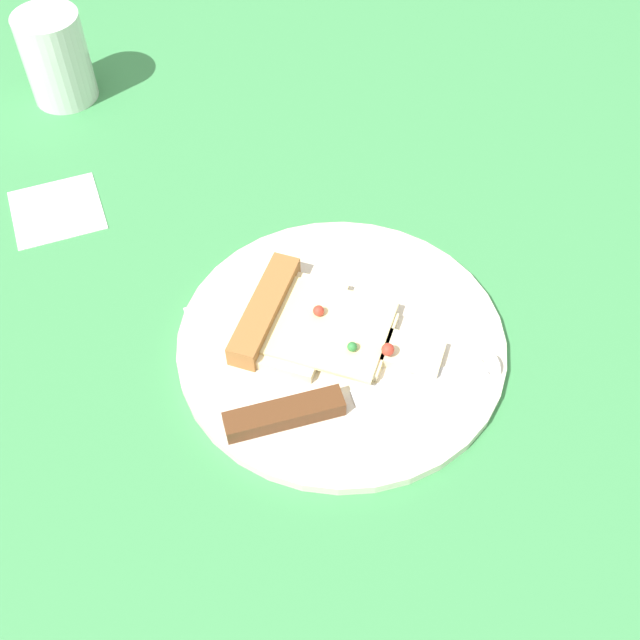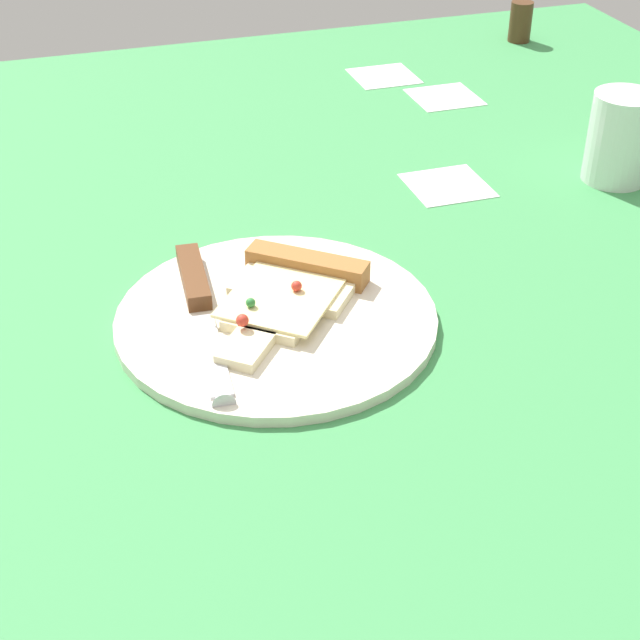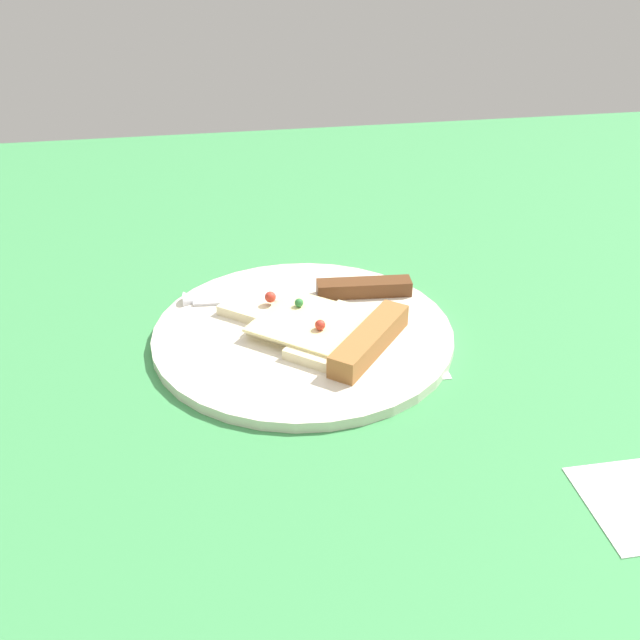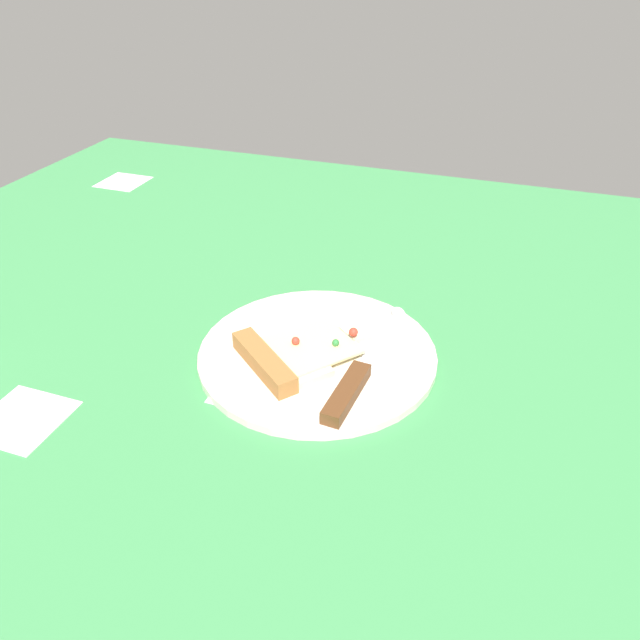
% 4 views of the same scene
% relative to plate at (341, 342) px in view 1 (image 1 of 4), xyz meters
% --- Properties ---
extents(ground_plane, '(1.52, 1.52, 0.03)m').
position_rel_plate_xyz_m(ground_plane, '(-0.06, 0.05, -0.02)').
color(ground_plane, '#3D8C4C').
rests_on(ground_plane, ground).
extents(plate, '(0.29, 0.29, 0.01)m').
position_rel_plate_xyz_m(plate, '(0.00, 0.00, 0.00)').
color(plate, silver).
rests_on(plate, ground_plane).
extents(pizza_slice, '(0.18, 0.17, 0.02)m').
position_rel_plate_xyz_m(pizza_slice, '(-0.02, 0.02, 0.01)').
color(pizza_slice, beige).
rests_on(pizza_slice, plate).
extents(knife, '(0.24, 0.04, 0.02)m').
position_rel_plate_xyz_m(knife, '(-0.03, -0.06, 0.01)').
color(knife, silver).
rests_on(knife, plate).
extents(drinking_glass, '(0.07, 0.07, 0.10)m').
position_rel_plate_xyz_m(drinking_glass, '(-0.17, 0.46, 0.05)').
color(drinking_glass, silver).
rests_on(drinking_glass, ground_plane).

